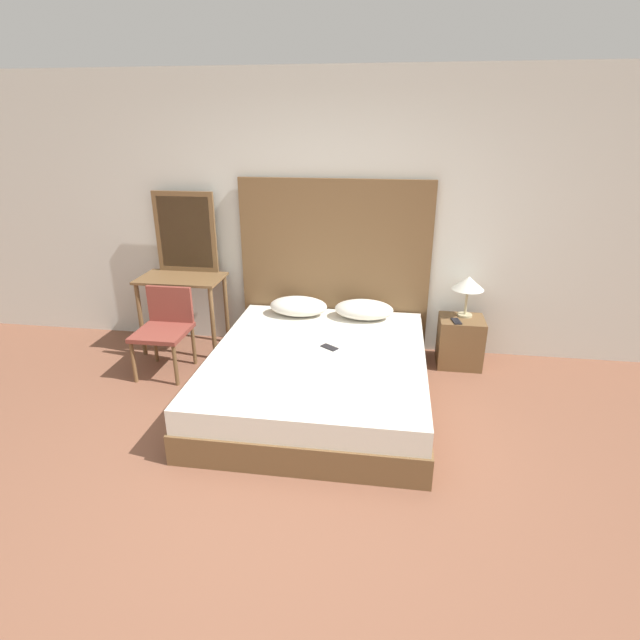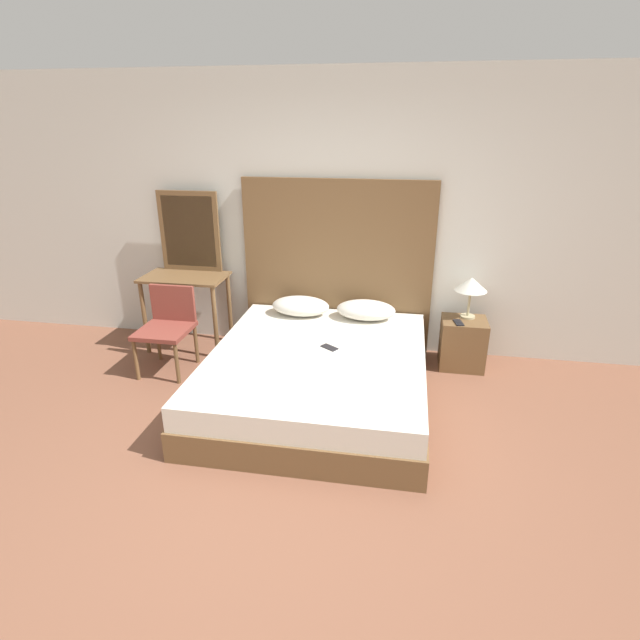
{
  "view_description": "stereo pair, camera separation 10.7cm",
  "coord_description": "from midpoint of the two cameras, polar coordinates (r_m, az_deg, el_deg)",
  "views": [
    {
      "loc": [
        0.66,
        -2.43,
        2.23
      ],
      "look_at": [
        0.09,
        1.4,
        0.68
      ],
      "focal_mm": 28.0,
      "sensor_mm": 36.0,
      "label": 1
    },
    {
      "loc": [
        0.76,
        -2.41,
        2.23
      ],
      "look_at": [
        0.09,
        1.4,
        0.68
      ],
      "focal_mm": 28.0,
      "sensor_mm": 36.0,
      "label": 2
    }
  ],
  "objects": [
    {
      "name": "phone_on_nightstand",
      "position": [
        4.82,
        16.17,
        -0.29
      ],
      "size": [
        0.1,
        0.16,
        0.01
      ],
      "color": "black",
      "rests_on": "nightstand"
    },
    {
      "name": "wall_back",
      "position": [
        5.01,
        1.71,
        11.67
      ],
      "size": [
        10.0,
        0.06,
        2.7
      ],
      "color": "silver",
      "rests_on": "ground_plane"
    },
    {
      "name": "vanity_mirror",
      "position": [
        5.31,
        -14.12,
        9.78
      ],
      "size": [
        0.63,
        0.03,
        0.81
      ],
      "color": "brown",
      "rests_on": "vanity_desk"
    },
    {
      "name": "pillow_left",
      "position": [
        4.95,
        -1.61,
        1.61
      ],
      "size": [
        0.57,
        0.36,
        0.18
      ],
      "color": "silver",
      "rests_on": "bed"
    },
    {
      "name": "bed",
      "position": [
        4.27,
        0.47,
        -6.36
      ],
      "size": [
        1.8,
        2.13,
        0.43
      ],
      "color": "brown",
      "rests_on": "ground_plane"
    },
    {
      "name": "chair",
      "position": [
        4.9,
        -16.4,
        -0.34
      ],
      "size": [
        0.46,
        0.49,
        0.79
      ],
      "color": "brown",
      "rests_on": "ground_plane"
    },
    {
      "name": "phone_on_bed",
      "position": [
        4.25,
        1.81,
        -3.16
      ],
      "size": [
        0.16,
        0.14,
        0.01
      ],
      "color": "#232328",
      "rests_on": "bed"
    },
    {
      "name": "headboard",
      "position": [
        5.04,
        2.57,
        6.03
      ],
      "size": [
        1.9,
        0.05,
        1.73
      ],
      "color": "brown",
      "rests_on": "ground_plane"
    },
    {
      "name": "pillow_right",
      "position": [
        4.87,
        5.9,
        1.15
      ],
      "size": [
        0.57,
        0.36,
        0.18
      ],
      "color": "silver",
      "rests_on": "bed"
    },
    {
      "name": "table_lamp",
      "position": [
        4.89,
        17.49,
        3.79
      ],
      "size": [
        0.3,
        0.3,
        0.4
      ],
      "color": "tan",
      "rests_on": "nightstand"
    },
    {
      "name": "nightstand",
      "position": [
        5.01,
        16.55,
        -2.56
      ],
      "size": [
        0.42,
        0.37,
        0.48
      ],
      "color": "brown",
      "rests_on": "ground_plane"
    },
    {
      "name": "vanity_desk",
      "position": [
        5.25,
        -14.52,
        3.29
      ],
      "size": [
        0.83,
        0.5,
        0.78
      ],
      "color": "brown",
      "rests_on": "ground_plane"
    },
    {
      "name": "ground_plane",
      "position": [
        3.37,
        -5.08,
        -19.76
      ],
      "size": [
        16.0,
        16.0,
        0.0
      ],
      "primitive_type": "plane",
      "color": "brown"
    }
  ]
}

